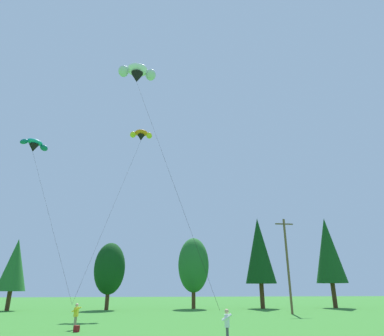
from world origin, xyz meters
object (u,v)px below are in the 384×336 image
object	(u,v)px
kite_flyer_near	(76,314)
parafoil_kite_far_orange	(141,135)
kite_flyer_mid	(227,324)
backpack	(77,329)
parafoil_kite_mid_white	(137,73)
parafoil_kite_high_teal	(34,145)
utility_pole	(288,262)

from	to	relation	value
kite_flyer_near	parafoil_kite_far_orange	world-z (taller)	parafoil_kite_far_orange
kite_flyer_mid	backpack	world-z (taller)	kite_flyer_mid
parafoil_kite_mid_white	backpack	size ratio (longest dim) A/B	56.30
kite_flyer_near	kite_flyer_mid	bearing A→B (deg)	-42.78
parafoil_kite_mid_white	backpack	distance (m)	23.38
kite_flyer_near	parafoil_kite_high_teal	world-z (taller)	parafoil_kite_high_teal
kite_flyer_mid	parafoil_kite_far_orange	size ratio (longest dim) A/B	0.08
utility_pole	kite_flyer_mid	size ratio (longest dim) A/B	6.27
parafoil_kite_high_teal	kite_flyer_near	bearing A→B (deg)	-44.58
utility_pole	parafoil_kite_high_teal	world-z (taller)	parafoil_kite_high_teal
kite_flyer_mid	backpack	bearing A→B (deg)	140.96
kite_flyer_near	kite_flyer_mid	distance (m)	11.95
kite_flyer_mid	parafoil_kite_far_orange	world-z (taller)	parafoil_kite_far_orange
kite_flyer_near	parafoil_kite_far_orange	distance (m)	28.25
parafoil_kite_high_teal	parafoil_kite_mid_white	xyz separation A→B (m)	(10.08, -4.28, 6.65)
parafoil_kite_high_teal	parafoil_kite_far_orange	bearing A→B (deg)	44.42
parafoil_kite_far_orange	kite_flyer_mid	bearing A→B (deg)	-77.90
kite_flyer_near	backpack	world-z (taller)	kite_flyer_near
kite_flyer_near	parafoil_kite_far_orange	size ratio (longest dim) A/B	0.08
utility_pole	parafoil_kite_high_teal	xyz separation A→B (m)	(-28.23, -5.06, 10.87)
kite_flyer_mid	backpack	distance (m)	10.87
kite_flyer_mid	parafoil_kite_high_teal	world-z (taller)	parafoil_kite_high_teal
utility_pole	backpack	xyz separation A→B (m)	(-20.74, -13.38, -5.37)
parafoil_kite_high_teal	backpack	world-z (taller)	parafoil_kite_high_teal
parafoil_kite_high_teal	parafoil_kite_far_orange	world-z (taller)	parafoil_kite_far_orange
kite_flyer_mid	parafoil_kite_high_teal	xyz separation A→B (m)	(-15.90, 15.14, 15.44)
kite_flyer_near	kite_flyer_mid	xyz separation A→B (m)	(8.77, -8.11, 0.00)
backpack	parafoil_kite_high_teal	bearing A→B (deg)	-21.31
utility_pole	parafoil_kite_mid_white	distance (m)	26.90
parafoil_kite_high_teal	parafoil_kite_mid_white	bearing A→B (deg)	-23.02
parafoil_kite_far_orange	backpack	distance (m)	29.63
utility_pole	parafoil_kite_far_orange	distance (m)	25.50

